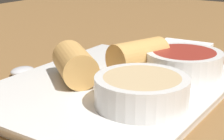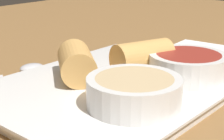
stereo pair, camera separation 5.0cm
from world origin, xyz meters
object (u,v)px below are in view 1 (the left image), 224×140
Objects in this scene: serving_plate at (112,89)px; dipping_bowl_near at (142,90)px; spoon at (12,74)px; napkin at (178,48)px; dipping_bowl_far at (184,62)px.

serving_plate is 3.09× the size of dipping_bowl_near.
dipping_bowl_near is 0.61× the size of spoon.
spoon is at bearing -80.99° from serving_plate.
serving_plate reaches higher than napkin.
serving_plate is at bearing -36.33° from dipping_bowl_far.
dipping_bowl_near is (3.61, 6.01, 2.38)cm from serving_plate.
dipping_bowl_far is 0.61× the size of spoon.
spoon is at bearing -25.37° from napkin.
dipping_bowl_far is 18.19cm from napkin.
dipping_bowl_far is 22.75cm from spoon.
spoon is at bearing -63.76° from dipping_bowl_far.
serving_plate is at bearing -120.99° from dipping_bowl_near.
dipping_bowl_far reaches higher than napkin.
dipping_bowl_near reaches higher than napkin.
serving_plate is 3.09× the size of dipping_bowl_far.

